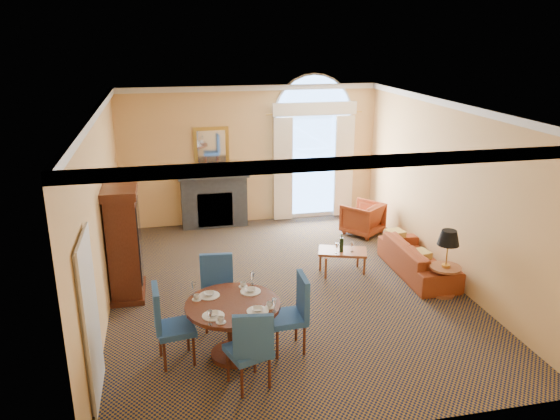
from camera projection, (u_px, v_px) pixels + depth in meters
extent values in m
plane|color=black|center=(286.00, 288.00, 9.70)|extent=(7.50, 7.50, 0.00)
cube|color=#E7B46E|center=(250.00, 155.00, 12.68)|extent=(6.00, 0.04, 3.20)
cube|color=#E7B46E|center=(101.00, 214.00, 8.60)|extent=(0.04, 7.50, 3.20)
cube|color=#E7B46E|center=(449.00, 192.00, 9.81)|extent=(0.04, 7.50, 3.20)
cube|color=silver|center=(287.00, 107.00, 8.70)|extent=(6.00, 7.50, 0.04)
cube|color=silver|center=(287.00, 110.00, 8.72)|extent=(6.00, 7.50, 0.12)
cube|color=silver|center=(91.00, 321.00, 6.55)|extent=(0.08, 0.90, 2.06)
cube|color=#34383D|center=(214.00, 201.00, 12.63)|extent=(1.50, 0.40, 1.20)
cube|color=#34383D|center=(213.00, 175.00, 12.40)|extent=(1.60, 0.46, 0.08)
cube|color=gold|center=(211.00, 149.00, 12.41)|extent=(0.80, 0.04, 1.00)
cube|color=white|center=(212.00, 149.00, 12.39)|extent=(0.64, 0.02, 0.84)
cube|color=silver|center=(312.00, 167.00, 13.08)|extent=(1.90, 0.04, 2.50)
cube|color=#90BBF2|center=(313.00, 167.00, 13.07)|extent=(1.70, 0.02, 2.30)
cylinder|color=silver|center=(313.00, 115.00, 12.69)|extent=(1.90, 0.04, 1.90)
cube|color=silver|center=(283.00, 170.00, 12.81)|extent=(0.45, 0.06, 2.45)
cube|color=silver|center=(344.00, 166.00, 13.12)|extent=(0.45, 0.06, 2.45)
cube|color=silver|center=(315.00, 109.00, 12.53)|extent=(2.00, 0.08, 0.30)
cube|color=#3F1A0E|center=(125.00, 246.00, 9.20)|extent=(0.50, 0.90, 1.80)
cube|color=#3F1A0E|center=(119.00, 190.00, 8.90)|extent=(0.56, 0.99, 0.14)
cube|color=#3F1A0E|center=(129.00, 291.00, 9.47)|extent=(0.56, 0.99, 0.09)
cylinder|color=#3F1A0E|center=(233.00, 305.00, 7.42)|extent=(1.31, 1.31, 0.05)
cylinder|color=#3F1A0E|center=(234.00, 332.00, 7.55)|extent=(0.17, 0.17, 0.77)
cylinder|color=#3F1A0E|center=(234.00, 354.00, 7.66)|extent=(0.65, 0.65, 0.07)
cylinder|color=silver|center=(251.00, 291.00, 7.74)|extent=(0.29, 0.29, 0.01)
imported|color=silver|center=(250.00, 290.00, 7.73)|extent=(0.15, 0.15, 0.04)
imported|color=silver|center=(243.00, 284.00, 7.88)|extent=(0.09, 0.09, 0.07)
cylinder|color=silver|center=(209.00, 295.00, 7.62)|extent=(0.29, 0.29, 0.01)
imported|color=silver|center=(209.00, 294.00, 7.62)|extent=(0.15, 0.15, 0.04)
imported|color=silver|center=(197.00, 297.00, 7.50)|extent=(0.09, 0.09, 0.07)
cylinder|color=silver|center=(213.00, 316.00, 7.08)|extent=(0.29, 0.29, 0.01)
imported|color=silver|center=(213.00, 314.00, 7.07)|extent=(0.15, 0.15, 0.04)
imported|color=silver|center=(221.00, 319.00, 6.92)|extent=(0.09, 0.09, 0.07)
cylinder|color=silver|center=(258.00, 311.00, 7.20)|extent=(0.29, 0.29, 0.01)
imported|color=silver|center=(258.00, 309.00, 7.19)|extent=(0.15, 0.15, 0.04)
imported|color=silver|center=(270.00, 304.00, 7.30)|extent=(0.09, 0.09, 0.07)
cube|color=navy|center=(220.00, 298.00, 8.27)|extent=(0.61, 0.61, 0.09)
cube|color=navy|center=(217.00, 272.00, 8.37)|extent=(0.51, 0.13, 0.60)
cylinder|color=#3F1A0E|center=(235.00, 308.00, 8.53)|extent=(0.04, 0.04, 0.46)
cylinder|color=#3F1A0E|center=(210.00, 307.00, 8.55)|extent=(0.04, 0.04, 0.46)
cylinder|color=#3F1A0E|center=(232.00, 320.00, 8.16)|extent=(0.04, 0.04, 0.46)
cylinder|color=#3F1A0E|center=(206.00, 320.00, 8.18)|extent=(0.04, 0.04, 0.46)
cube|color=navy|center=(248.00, 351.00, 6.89)|extent=(0.63, 0.63, 0.09)
cube|color=navy|center=(253.00, 337.00, 6.58)|extent=(0.51, 0.14, 0.60)
cylinder|color=#3F1A0E|center=(242.00, 382.00, 6.72)|extent=(0.04, 0.04, 0.46)
cylinder|color=#3F1A0E|center=(269.00, 372.00, 6.91)|extent=(0.04, 0.04, 0.46)
cylinder|color=#3F1A0E|center=(228.00, 366.00, 7.04)|extent=(0.04, 0.04, 0.46)
cylinder|color=#3F1A0E|center=(255.00, 357.00, 7.23)|extent=(0.04, 0.04, 0.46)
cube|color=navy|center=(287.00, 318.00, 7.68)|extent=(0.53, 0.53, 0.09)
cube|color=navy|center=(303.00, 296.00, 7.62)|extent=(0.08, 0.50, 0.60)
cylinder|color=#3F1A0E|center=(304.00, 340.00, 7.63)|extent=(0.04, 0.04, 0.46)
cylinder|color=#3F1A0E|center=(296.00, 326.00, 7.99)|extent=(0.04, 0.04, 0.46)
cylinder|color=#3F1A0E|center=(277.00, 344.00, 7.53)|extent=(0.04, 0.04, 0.46)
cylinder|color=#3F1A0E|center=(270.00, 330.00, 7.89)|extent=(0.04, 0.04, 0.46)
cube|color=navy|center=(176.00, 329.00, 7.40)|extent=(0.57, 0.57, 0.09)
cube|color=navy|center=(157.00, 308.00, 7.27)|extent=(0.11, 0.50, 0.60)
cylinder|color=#3F1A0E|center=(160.00, 342.00, 7.60)|extent=(0.04, 0.04, 0.46)
cylinder|color=#3F1A0E|center=(165.00, 357.00, 7.25)|extent=(0.04, 0.04, 0.46)
cylinder|color=#3F1A0E|center=(188.00, 336.00, 7.73)|extent=(0.04, 0.04, 0.46)
cylinder|color=#3F1A0E|center=(194.00, 351.00, 7.38)|extent=(0.04, 0.04, 0.46)
imported|color=#90391A|center=(418.00, 259.00, 10.19)|extent=(0.80, 2.03, 0.59)
imported|color=#90391A|center=(363.00, 218.00, 12.21)|extent=(1.09, 1.10, 0.72)
cube|color=brown|center=(343.00, 252.00, 10.19)|extent=(1.00, 0.75, 0.05)
cylinder|color=brown|center=(326.00, 268.00, 10.02)|extent=(0.04, 0.04, 0.40)
cylinder|color=brown|center=(364.00, 265.00, 10.17)|extent=(0.04, 0.04, 0.40)
cylinder|color=brown|center=(320.00, 261.00, 10.35)|extent=(0.04, 0.04, 0.40)
cylinder|color=brown|center=(358.00, 257.00, 10.51)|extent=(0.04, 0.04, 0.40)
cylinder|color=brown|center=(446.00, 268.00, 9.29)|extent=(0.53, 0.53, 0.04)
cylinder|color=brown|center=(444.00, 282.00, 9.37)|extent=(0.07, 0.07, 0.50)
cylinder|color=brown|center=(443.00, 294.00, 9.44)|extent=(0.39, 0.39, 0.04)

